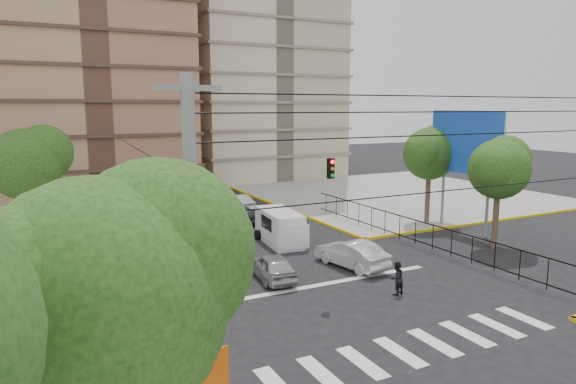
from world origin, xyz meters
TOP-DOWN VIEW (x-y plane):
  - ground at (0.00, 0.00)m, footprint 160.00×160.00m
  - sidewalk_ne at (20.00, 20.00)m, footprint 26.00×26.00m
  - crosswalk_stripes at (0.00, -6.00)m, footprint 12.00×2.40m
  - stop_line at (0.00, 1.20)m, footprint 13.00×0.40m
  - park_fence at (9.00, 4.50)m, footprint 0.10×22.50m
  - billboard at (14.45, 6.00)m, footprint 0.36×6.20m
  - tree_sw_near at (-10.90, -9.99)m, footprint 5.63×4.60m
  - tree_park_a at (13.08, 2.01)m, footprint 4.41×3.60m
  - tree_park_c at (14.09, 9.01)m, footprint 4.65×3.80m
  - tree_tudor at (-11.90, 16.01)m, footprint 5.39×4.40m
  - traffic_light_nw at (-7.80, 7.80)m, footprint 0.28×0.22m
  - traffic_light_hanging at (0.00, -2.04)m, footprint 18.00×9.12m
  - utility_pole_sw at (-9.00, -9.00)m, footprint 1.40×0.28m
  - van_right_lane at (1.92, 8.77)m, footprint 2.27×4.75m
  - van_left_lane at (-3.21, 20.52)m, footprint 2.09×4.94m
  - car_silver_front_left at (-1.47, 2.99)m, footprint 1.95×4.03m
  - car_white_front_right at (3.16, 2.86)m, footprint 2.26×4.62m
  - car_grey_mid_left at (-2.83, 10.07)m, footprint 2.41×5.09m
  - car_silver_rear_left at (-3.16, 15.49)m, footprint 2.20×4.88m
  - car_darkgrey_mid_right at (1.96, 15.37)m, footprint 1.58×3.83m
  - car_white_rear_right at (3.25, 19.83)m, footprint 1.94×4.26m
  - pedestrian_crosswalk at (2.68, -1.49)m, footprint 0.87×0.74m

SIDE VIEW (x-z plane):
  - ground at x=0.00m, z-range 0.00..0.00m
  - park_fence at x=9.00m, z-range -0.83..0.83m
  - crosswalk_stripes at x=0.00m, z-range 0.00..0.01m
  - stop_line at x=0.00m, z-range 0.00..0.01m
  - sidewalk_ne at x=20.00m, z-range 0.00..0.15m
  - car_darkgrey_mid_right at x=1.96m, z-range 0.00..1.30m
  - car_silver_front_left at x=-1.47m, z-range 0.00..1.32m
  - car_white_rear_right at x=3.25m, z-range 0.00..1.36m
  - car_silver_rear_left at x=-3.16m, z-range 0.00..1.39m
  - car_grey_mid_left at x=-2.83m, z-range 0.00..1.40m
  - car_white_front_right at x=3.16m, z-range 0.00..1.46m
  - pedestrian_crosswalk at x=2.68m, z-range 0.00..1.56m
  - van_right_lane at x=1.92m, z-range -0.03..2.03m
  - van_left_lane at x=-3.21m, z-range -0.03..2.19m
  - traffic_light_nw at x=-7.80m, z-range 0.91..5.31m
  - utility_pole_sw at x=-9.00m, z-range 0.27..9.27m
  - tree_park_a at x=13.08m, z-range 1.60..8.42m
  - tree_tudor at x=-11.90m, z-range 1.50..8.93m
  - tree_sw_near at x=-10.90m, z-range 1.48..9.06m
  - tree_park_c at x=14.09m, z-range 1.71..8.96m
  - traffic_light_hanging at x=0.00m, z-range 5.44..6.36m
  - billboard at x=14.45m, z-range 1.95..10.05m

